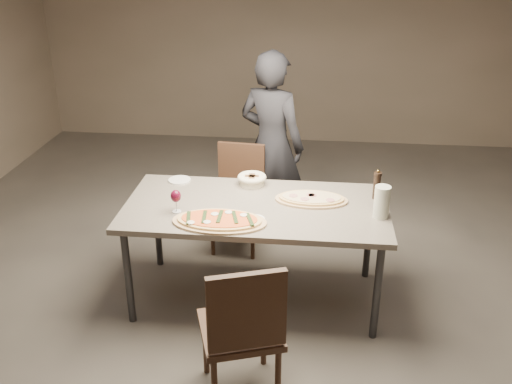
# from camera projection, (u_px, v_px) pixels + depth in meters

# --- Properties ---
(room) EXTENTS (7.00, 7.00, 7.00)m
(room) POSITION_uv_depth(u_px,v_px,m) (256.00, 114.00, 3.62)
(room) COLOR #5A544D
(room) RESTS_ON ground
(dining_table) EXTENTS (1.80, 0.90, 0.75)m
(dining_table) POSITION_uv_depth(u_px,v_px,m) (256.00, 213.00, 3.92)
(dining_table) COLOR slate
(dining_table) RESTS_ON ground
(zucchini_pizza) EXTENTS (0.61, 0.34, 0.05)m
(zucchini_pizza) POSITION_uv_depth(u_px,v_px,m) (219.00, 220.00, 3.65)
(zucchini_pizza) COLOR tan
(zucchini_pizza) RESTS_ON dining_table
(ham_pizza) EXTENTS (0.50, 0.28, 0.04)m
(ham_pizza) POSITION_uv_depth(u_px,v_px,m) (311.00, 199.00, 3.95)
(ham_pizza) COLOR tan
(ham_pizza) RESTS_ON dining_table
(bread_basket) EXTENTS (0.21, 0.21, 0.08)m
(bread_basket) POSITION_uv_depth(u_px,v_px,m) (252.00, 179.00, 4.19)
(bread_basket) COLOR beige
(bread_basket) RESTS_ON dining_table
(oil_dish) EXTENTS (0.13, 0.13, 0.01)m
(oil_dish) POSITION_uv_depth(u_px,v_px,m) (255.00, 220.00, 3.69)
(oil_dish) COLOR white
(oil_dish) RESTS_ON dining_table
(pepper_mill_left) EXTENTS (0.05, 0.05, 0.21)m
(pepper_mill_left) POSITION_uv_depth(u_px,v_px,m) (381.00, 199.00, 3.76)
(pepper_mill_left) COLOR black
(pepper_mill_left) RESTS_ON dining_table
(pepper_mill_right) EXTENTS (0.06, 0.06, 0.22)m
(pepper_mill_right) POSITION_uv_depth(u_px,v_px,m) (377.00, 185.00, 3.95)
(pepper_mill_right) COLOR black
(pepper_mill_right) RESTS_ON dining_table
(carafe) EXTENTS (0.10, 0.10, 0.22)m
(carafe) POSITION_uv_depth(u_px,v_px,m) (382.00, 202.00, 3.69)
(carafe) COLOR silver
(carafe) RESTS_ON dining_table
(wine_glass) EXTENTS (0.07, 0.07, 0.16)m
(wine_glass) POSITION_uv_depth(u_px,v_px,m) (176.00, 197.00, 3.76)
(wine_glass) COLOR silver
(wine_glass) RESTS_ON dining_table
(side_plate) EXTENTS (0.17, 0.17, 0.01)m
(side_plate) POSITION_uv_depth(u_px,v_px,m) (180.00, 180.00, 4.27)
(side_plate) COLOR white
(side_plate) RESTS_ON dining_table
(chair_near) EXTENTS (0.55, 0.55, 0.92)m
(chair_near) POSITION_uv_depth(u_px,v_px,m) (243.00, 326.00, 3.08)
(chair_near) COLOR #3D2619
(chair_near) RESTS_ON ground
(chair_far) EXTENTS (0.45, 0.45, 0.87)m
(chair_far) POSITION_uv_depth(u_px,v_px,m) (239.00, 191.00, 4.74)
(chair_far) COLOR #3D2619
(chair_far) RESTS_ON ground
(diner) EXTENTS (0.69, 0.59, 1.61)m
(diner) POSITION_uv_depth(u_px,v_px,m) (272.00, 145.00, 4.83)
(diner) COLOR black
(diner) RESTS_ON ground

